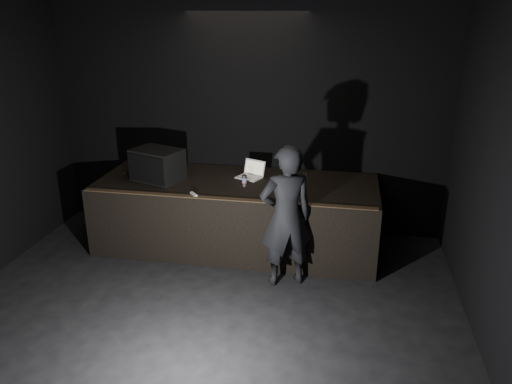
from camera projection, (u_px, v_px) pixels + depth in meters
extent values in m
plane|color=black|center=(178.00, 364.00, 4.97)|extent=(7.00, 7.00, 0.00)
cube|color=black|center=(247.00, 119.00, 7.59)|extent=(6.00, 0.10, 3.50)
cube|color=black|center=(237.00, 214.00, 7.32)|extent=(4.00, 1.50, 1.00)
cube|color=brown|center=(225.00, 199.00, 6.49)|extent=(3.92, 0.10, 0.01)
cube|color=black|center=(158.00, 165.00, 7.14)|extent=(0.80, 0.68, 0.45)
cube|color=black|center=(146.00, 169.00, 6.94)|extent=(0.61, 0.24, 0.39)
cylinder|color=black|center=(151.00, 172.00, 7.52)|extent=(0.79, 0.23, 0.02)
cube|color=silver|center=(249.00, 178.00, 7.28)|extent=(0.41, 0.35, 0.02)
cube|color=silver|center=(249.00, 177.00, 7.28)|extent=(0.32, 0.24, 0.00)
cube|color=silver|center=(255.00, 167.00, 7.36)|extent=(0.34, 0.20, 0.22)
cube|color=#DA7740|center=(254.00, 167.00, 7.35)|extent=(0.30, 0.17, 0.18)
cylinder|color=silver|center=(244.00, 181.00, 6.93)|extent=(0.07, 0.07, 0.16)
cylinder|color=navy|center=(244.00, 180.00, 6.93)|extent=(0.07, 0.07, 0.07)
cylinder|color=maroon|center=(244.00, 183.00, 6.94)|extent=(0.07, 0.07, 0.01)
cylinder|color=white|center=(304.00, 176.00, 7.21)|extent=(0.08, 0.08, 0.10)
cube|color=white|center=(194.00, 194.00, 6.61)|extent=(0.13, 0.15, 0.03)
imported|color=black|center=(286.00, 217.00, 6.15)|extent=(0.79, 0.66, 1.83)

